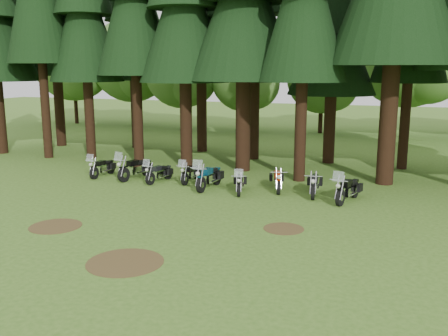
{
  "coord_description": "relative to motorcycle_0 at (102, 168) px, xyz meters",
  "views": [
    {
      "loc": [
        8.25,
        -15.49,
        5.41
      ],
      "look_at": [
        0.65,
        5.0,
        1.0
      ],
      "focal_mm": 40.0,
      "sensor_mm": 36.0,
      "label": 1
    }
  ],
  "objects": [
    {
      "name": "ground",
      "position": [
        6.09,
        -5.49,
        -0.44
      ],
      "size": [
        120.0,
        120.0,
        0.0
      ],
      "primitive_type": "plane",
      "color": "#3E6B1E",
      "rests_on": "ground"
    },
    {
      "name": "pine_back_1",
      "position": [
        -3.17,
        8.85,
        9.27
      ],
      "size": [
        4.52,
        4.52,
        16.22
      ],
      "color": "black",
      "rests_on": "ground"
    },
    {
      "name": "pine_back_4",
      "position": [
        10.12,
        7.75,
        7.81
      ],
      "size": [
        4.94,
        4.94,
        13.78
      ],
      "color": "black",
      "rests_on": "ground"
    },
    {
      "name": "decid_0",
      "position": [
        -16.01,
        19.77,
        5.46
      ],
      "size": [
        8.0,
        7.78,
        10.0
      ],
      "color": "black",
      "rests_on": "ground"
    },
    {
      "name": "decid_1",
      "position": [
        -9.9,
        20.27,
        5.4
      ],
      "size": [
        7.91,
        7.69,
        9.88
      ],
      "color": "black",
      "rests_on": "ground"
    },
    {
      "name": "decid_2",
      "position": [
        -4.35,
        19.28,
        4.52
      ],
      "size": [
        6.72,
        6.53,
        8.4
      ],
      "color": "black",
      "rests_on": "ground"
    },
    {
      "name": "decid_3",
      "position": [
        1.37,
        19.64,
        4.08
      ],
      "size": [
        6.12,
        5.95,
        7.65
      ],
      "color": "black",
      "rests_on": "ground"
    },
    {
      "name": "decid_4",
      "position": [
        7.67,
        20.83,
        3.93
      ],
      "size": [
        5.93,
        5.76,
        7.41
      ],
      "color": "black",
      "rests_on": "ground"
    },
    {
      "name": "decid_5",
      "position": [
        14.38,
        20.22,
        5.8
      ],
      "size": [
        8.45,
        8.21,
        10.56
      ],
      "color": "black",
      "rests_on": "ground"
    },
    {
      "name": "dirt_patch_0",
      "position": [
        3.09,
        -7.49,
        -0.43
      ],
      "size": [
        1.8,
        1.8,
        0.01
      ],
      "primitive_type": "cylinder",
      "color": "#4C3D1E",
      "rests_on": "ground"
    },
    {
      "name": "dirt_patch_1",
      "position": [
        10.59,
        -4.99,
        -0.43
      ],
      "size": [
        1.4,
        1.4,
        0.01
      ],
      "primitive_type": "cylinder",
      "color": "#4C3D1E",
      "rests_on": "ground"
    },
    {
      "name": "dirt_patch_2",
      "position": [
        7.09,
        -9.49,
        -0.43
      ],
      "size": [
        2.2,
        2.2,
        0.01
      ],
      "primitive_type": "cylinder",
      "color": "#4C3D1E",
      "rests_on": "ground"
    },
    {
      "name": "motorcycle_0",
      "position": [
        0.0,
        0.0,
        0.0
      ],
      "size": [
        0.39,
        2.07,
        1.3
      ],
      "rotation": [
        0.0,
        0.0,
        -0.02
      ],
      "color": "black",
      "rests_on": "ground"
    },
    {
      "name": "motorcycle_1",
      "position": [
        1.87,
        0.06,
        0.07
      ],
      "size": [
        0.84,
        2.4,
        1.51
      ],
      "rotation": [
        0.0,
        0.0,
        -0.23
      ],
      "color": "black",
      "rests_on": "ground"
    },
    {
      "name": "motorcycle_2",
      "position": [
        3.29,
        -0.15,
        -0.01
      ],
      "size": [
        0.59,
        2.03,
        1.27
      ],
      "rotation": [
        0.0,
        0.0,
        -0.17
      ],
      "color": "black",
      "rests_on": "ground"
    },
    {
      "name": "motorcycle_3",
      "position": [
        4.73,
        0.35,
        -0.01
      ],
      "size": [
        0.38,
        2.02,
        1.27
      ],
      "rotation": [
        0.0,
        0.0,
        -0.01
      ],
      "color": "black",
      "rests_on": "ground"
    },
    {
      "name": "motorcycle_4",
      "position": [
        6.03,
        -0.54,
        0.08
      ],
      "size": [
        0.5,
        2.44,
        1.53
      ],
      "rotation": [
        0.0,
        0.0,
        -0.06
      ],
      "color": "black",
      "rests_on": "ground"
    },
    {
      "name": "motorcycle_5",
      "position": [
        7.58,
        -0.78,
        -0.01
      ],
      "size": [
        0.79,
        1.99,
        1.27
      ],
      "rotation": [
        0.0,
        0.0,
        0.28
      ],
      "color": "black",
      "rests_on": "ground"
    },
    {
      "name": "motorcycle_6",
      "position": [
        9.01,
        0.24,
        0.01
      ],
      "size": [
        0.8,
        2.09,
        0.88
      ],
      "rotation": [
        0.0,
        0.0,
        0.32
      ],
      "color": "black",
      "rests_on": "ground"
    },
    {
      "name": "motorcycle_7",
      "position": [
        10.72,
        -0.08,
        0.03
      ],
      "size": [
        0.43,
        2.23,
        0.91
      ],
      "rotation": [
        0.0,
        0.0,
        0.12
      ],
      "color": "black",
      "rests_on": "ground"
    },
    {
      "name": "motorcycle_8",
      "position": [
        12.2,
        -0.66,
        0.06
      ],
      "size": [
        0.86,
        2.32,
        1.47
      ],
      "rotation": [
        0.0,
        0.0,
        -0.25
      ],
      "color": "black",
      "rests_on": "ground"
    }
  ]
}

